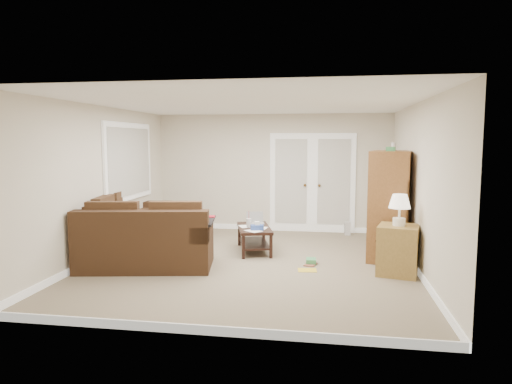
% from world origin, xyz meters
% --- Properties ---
extents(floor, '(5.50, 5.50, 0.00)m').
position_xyz_m(floor, '(0.00, 0.00, 0.00)').
color(floor, gray).
rests_on(floor, ground).
extents(ceiling, '(5.00, 5.50, 0.02)m').
position_xyz_m(ceiling, '(0.00, 0.00, 2.50)').
color(ceiling, white).
rests_on(ceiling, wall_back).
extents(wall_left, '(0.02, 5.50, 2.50)m').
position_xyz_m(wall_left, '(-2.50, 0.00, 1.25)').
color(wall_left, beige).
rests_on(wall_left, floor).
extents(wall_right, '(0.02, 5.50, 2.50)m').
position_xyz_m(wall_right, '(2.50, 0.00, 1.25)').
color(wall_right, beige).
rests_on(wall_right, floor).
extents(wall_back, '(5.00, 0.02, 2.50)m').
position_xyz_m(wall_back, '(0.00, 2.75, 1.25)').
color(wall_back, beige).
rests_on(wall_back, floor).
extents(wall_front, '(5.00, 0.02, 2.50)m').
position_xyz_m(wall_front, '(0.00, -2.75, 1.25)').
color(wall_front, beige).
rests_on(wall_front, floor).
extents(baseboards, '(5.00, 5.50, 0.10)m').
position_xyz_m(baseboards, '(0.00, 0.00, 0.05)').
color(baseboards, white).
rests_on(baseboards, floor).
extents(french_doors, '(1.80, 0.05, 2.13)m').
position_xyz_m(french_doors, '(0.85, 2.71, 1.04)').
color(french_doors, white).
rests_on(french_doors, floor).
extents(window_left, '(0.05, 1.92, 1.42)m').
position_xyz_m(window_left, '(-2.46, 1.00, 1.55)').
color(window_left, white).
rests_on(window_left, wall_left).
extents(sectional_sofa, '(2.50, 3.15, 0.93)m').
position_xyz_m(sectional_sofa, '(-1.95, 0.16, 0.37)').
color(sectional_sofa, '#3B2616').
rests_on(sectional_sofa, floor).
extents(coffee_table, '(0.79, 1.17, 0.73)m').
position_xyz_m(coffee_table, '(-0.08, 0.78, 0.24)').
color(coffee_table, black).
rests_on(coffee_table, floor).
extents(tv_armoire, '(0.82, 1.21, 1.90)m').
position_xyz_m(tv_armoire, '(2.20, 0.71, 0.90)').
color(tv_armoire, brown).
rests_on(tv_armoire, floor).
extents(side_cabinet, '(0.67, 0.67, 1.17)m').
position_xyz_m(side_cabinet, '(2.20, -0.27, 0.42)').
color(side_cabinet, olive).
rests_on(side_cabinet, floor).
extents(space_heater, '(0.12, 0.10, 0.28)m').
position_xyz_m(space_heater, '(1.60, 2.45, 0.14)').
color(space_heater, silver).
rests_on(space_heater, floor).
extents(floor_magazine, '(0.30, 0.25, 0.01)m').
position_xyz_m(floor_magazine, '(0.90, -0.28, 0.00)').
color(floor_magazine, gold).
rests_on(floor_magazine, floor).
extents(floor_greenbox, '(0.16, 0.21, 0.08)m').
position_xyz_m(floor_greenbox, '(0.94, 0.10, 0.04)').
color(floor_greenbox, '#429153').
rests_on(floor_greenbox, floor).
extents(floor_book, '(0.22, 0.26, 0.02)m').
position_xyz_m(floor_book, '(0.86, 0.04, 0.01)').
color(floor_book, brown).
rests_on(floor_book, floor).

